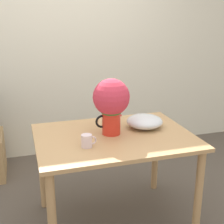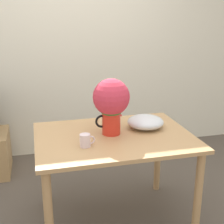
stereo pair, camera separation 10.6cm
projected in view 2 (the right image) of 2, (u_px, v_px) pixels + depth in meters
wall_back at (68, 48)px, 3.67m from camera, size 8.00×0.05×2.60m
table at (114, 148)px, 2.45m from camera, size 1.21×0.90×0.78m
flower_vase at (111, 102)px, 2.37m from camera, size 0.28×0.28×0.44m
coffee_mug at (86, 140)px, 2.20m from camera, size 0.11×0.08×0.09m
white_bowl at (146, 122)px, 2.56m from camera, size 0.30×0.30×0.10m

